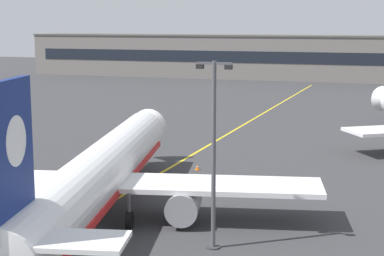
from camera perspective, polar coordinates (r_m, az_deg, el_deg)
name	(u,v)px	position (r m, az deg, el deg)	size (l,w,h in m)	color
taxiway_centreline	(159,174)	(59.43, -3.05, -4.23)	(0.30, 180.00, 0.01)	yellow
airliner_foreground	(99,175)	(45.64, -8.49, -4.24)	(32.31, 41.20, 11.65)	white
apron_lamp_post	(214,152)	(38.96, 1.98, -2.20)	(2.24, 0.90, 11.88)	#515156
safety_cone_by_nose_gear	(197,167)	(61.07, 0.49, -3.59)	(0.44, 0.44, 0.55)	orange
terminal_building	(345,58)	(157.89, 13.76, 6.19)	(165.28, 12.40, 10.97)	slate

